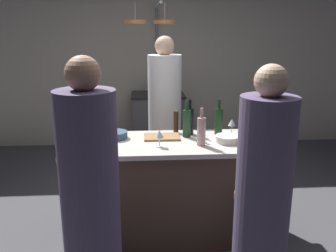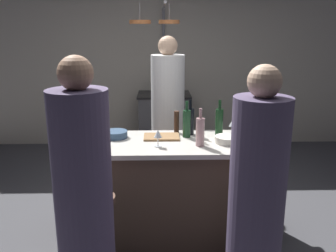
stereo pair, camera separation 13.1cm
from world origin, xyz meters
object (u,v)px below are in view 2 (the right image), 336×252
(bar_stool_right, at_px, (246,232))
(wine_glass_by_chef, at_px, (96,136))
(chef, at_px, (168,121))
(wine_bottle_rose, at_px, (200,131))
(wine_bottle_white, at_px, (85,131))
(wine_bottle_dark, at_px, (190,121))
(mixing_bowl_blue, at_px, (116,134))
(mixing_bowl_steel, at_px, (257,142))
(mixing_bowl_ceramic, at_px, (227,140))
(bar_stool_left, at_px, (99,234))
(cutting_board, at_px, (162,137))
(wine_glass_near_right_guest, at_px, (233,124))
(guest_right, at_px, (256,206))
(pepper_mill, at_px, (177,122))
(wine_glass_near_left_guest, at_px, (158,135))
(guest_left, at_px, (84,204))
(wine_bottle_green, at_px, (187,123))
(wine_bottle_red, at_px, (219,121))
(stove_range, at_px, (164,122))

(bar_stool_right, height_order, wine_glass_by_chef, wine_glass_by_chef)
(chef, distance_m, wine_bottle_rose, 1.17)
(bar_stool_right, xyz_separation_m, wine_bottle_white, (-1.27, 0.52, 0.65))
(wine_bottle_dark, relative_size, mixing_bowl_blue, 1.53)
(wine_glass_by_chef, xyz_separation_m, mixing_bowl_steel, (1.35, 0.01, -0.07))
(mixing_bowl_blue, bearing_deg, mixing_bowl_ceramic, -10.62)
(mixing_bowl_blue, bearing_deg, wine_glass_by_chef, -114.26)
(bar_stool_left, bearing_deg, mixing_bowl_steel, 20.22)
(chef, distance_m, cutting_board, 0.90)
(wine_bottle_dark, height_order, wine_glass_near_right_guest, wine_bottle_dark)
(mixing_bowl_ceramic, bearing_deg, bar_stool_right, -83.70)
(mixing_bowl_ceramic, bearing_deg, bar_stool_left, -151.49)
(wine_bottle_white, bearing_deg, wine_bottle_rose, -1.64)
(guest_right, xyz_separation_m, mixing_bowl_blue, (-1.00, 1.11, 0.16))
(bar_stool_left, distance_m, wine_bottle_white, 0.85)
(guest_right, xyz_separation_m, pepper_mill, (-0.44, 1.25, 0.23))
(chef, relative_size, wine_glass_near_left_guest, 12.21)
(mixing_bowl_blue, bearing_deg, wine_glass_near_left_guest, -35.20)
(guest_left, relative_size, wine_bottle_green, 5.16)
(pepper_mill, bearing_deg, wine_bottle_dark, -24.34)
(guest_left, relative_size, wine_glass_near_right_guest, 11.78)
(chef, bearing_deg, pepper_mill, -85.02)
(bar_stool_right, bearing_deg, mixing_bowl_ceramic, 96.30)
(pepper_mill, bearing_deg, wine_glass_near_right_guest, -9.10)
(cutting_board, relative_size, pepper_mill, 1.52)
(wine_bottle_white, bearing_deg, guest_right, -35.60)
(chef, xyz_separation_m, wine_bottle_red, (0.46, -0.80, 0.20))
(stove_range, bearing_deg, wine_glass_near_right_guest, -75.09)
(stove_range, xyz_separation_m, mixing_bowl_blue, (-0.48, -2.32, 0.48))
(cutting_board, bearing_deg, pepper_mill, 48.99)
(wine_bottle_rose, bearing_deg, wine_bottle_dark, 98.92)
(mixing_bowl_steel, bearing_deg, pepper_mill, 146.99)
(wine_bottle_rose, bearing_deg, chef, 102.08)
(wine_glass_near_right_guest, bearing_deg, guest_left, -135.01)
(bar_stool_left, distance_m, cutting_board, 1.02)
(stove_range, bearing_deg, wine_bottle_green, -85.84)
(stove_range, distance_m, bar_stool_left, 3.12)
(chef, height_order, wine_bottle_red, chef)
(guest_right, bearing_deg, wine_glass_by_chef, 144.12)
(wine_glass_near_left_guest, xyz_separation_m, mixing_bowl_steel, (0.83, -0.01, -0.07))
(chef, relative_size, bar_stool_right, 2.62)
(stove_range, height_order, wine_glass_by_chef, wine_glass_by_chef)
(chef, height_order, wine_bottle_rose, chef)
(wine_bottle_dark, relative_size, wine_glass_near_right_guest, 2.25)
(bar_stool_left, bearing_deg, wine_bottle_white, 107.78)
(bar_stool_right, distance_m, wine_glass_near_left_guest, 1.03)
(wine_bottle_red, bearing_deg, wine_bottle_rose, -123.00)
(cutting_board, relative_size, wine_glass_near_right_guest, 2.19)
(bar_stool_left, height_order, cutting_board, cutting_board)
(wine_bottle_white, bearing_deg, wine_glass_near_right_guest, 12.66)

